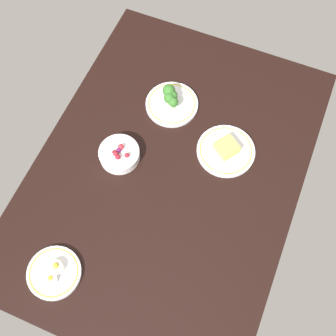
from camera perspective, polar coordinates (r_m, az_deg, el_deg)
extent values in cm
cube|color=black|center=(157.48, 0.00, -0.62)|extent=(125.70, 90.11, 4.00)
cylinder|color=silver|center=(147.86, -14.34, -12.86)|extent=(17.06, 17.06, 1.57)
torus|color=gold|center=(147.12, -14.41, -12.80)|extent=(15.52, 15.52, 0.50)
ellipsoid|color=white|center=(145.87, -14.06, -12.14)|extent=(4.98, 4.98, 2.74)
sphere|color=yellow|center=(144.71, -14.17, -12.02)|extent=(1.99, 1.99, 1.99)
ellipsoid|color=white|center=(145.66, -14.73, -13.55)|extent=(4.16, 4.16, 2.29)
sphere|color=yellow|center=(144.69, -14.83, -13.47)|extent=(1.66, 1.66, 1.66)
cylinder|color=silver|center=(157.16, -6.22, 1.73)|extent=(14.18, 14.18, 3.86)
torus|color=silver|center=(155.46, -6.29, 2.05)|extent=(14.41, 14.41, 0.80)
sphere|color=#59144C|center=(154.88, -6.32, 2.30)|extent=(1.66, 1.66, 1.66)
sphere|color=maroon|center=(153.54, -6.44, 1.42)|extent=(1.91, 1.91, 1.91)
sphere|color=maroon|center=(154.81, -6.91, 2.04)|extent=(1.46, 1.46, 1.46)
sphere|color=maroon|center=(153.61, -5.28, 1.64)|extent=(1.74, 1.74, 1.74)
sphere|color=maroon|center=(154.14, -6.68, 1.82)|extent=(1.98, 1.98, 1.98)
sphere|color=#B2232D|center=(155.33, -5.98, 2.85)|extent=(2.07, 2.07, 2.07)
cylinder|color=silver|center=(159.75, 7.40, 2.18)|extent=(20.75, 20.75, 1.12)
torus|color=gold|center=(159.26, 7.42, 2.27)|extent=(18.76, 18.76, 0.50)
cube|color=#F2D14C|center=(157.57, 7.50, 2.59)|extent=(9.50, 9.52, 3.84)
cylinder|color=silver|center=(168.27, 0.49, 8.14)|extent=(19.59, 19.59, 1.32)
torus|color=gold|center=(167.72, 0.50, 8.26)|extent=(17.74, 17.74, 0.50)
cylinder|color=#9EBC72|center=(166.58, 0.17, 8.40)|extent=(1.44, 1.44, 2.35)
sphere|color=#2D6023|center=(164.32, 0.17, 8.93)|extent=(4.12, 4.12, 4.12)
cylinder|color=#9EBC72|center=(167.31, 0.58, 8.75)|extent=(1.30, 1.30, 2.26)
sphere|color=#2D6023|center=(165.22, 0.58, 9.24)|extent=(3.73, 3.73, 3.73)
cylinder|color=#9EBC72|center=(165.59, 0.67, 7.92)|extent=(1.29, 1.29, 2.49)
sphere|color=#2D6023|center=(163.40, 0.68, 8.43)|extent=(3.69, 3.69, 3.69)
cylinder|color=#9EBC72|center=(167.99, 0.10, 9.26)|extent=(1.66, 1.66, 2.80)
sphere|color=#2D6023|center=(165.39, 0.10, 9.88)|extent=(4.73, 4.73, 4.73)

